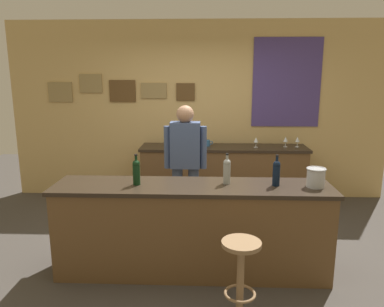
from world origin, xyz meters
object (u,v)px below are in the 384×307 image
bartender (185,161)px  wine_glass_d (286,140)px  wine_glass_e (297,140)px  coffee_mug (208,143)px  wine_bottle_a (136,171)px  wine_bottle_c (276,172)px  wine_glass_a (177,140)px  wine_glass_c (256,140)px  bar_stool (241,267)px  wine_bottle_b (227,170)px  ice_bucket (316,177)px  wine_glass_b (189,140)px

bartender → wine_glass_d: size_ratio=10.45×
wine_glass_e → coffee_mug: (-1.36, 0.01, -0.06)m
wine_bottle_a → wine_bottle_c: (1.36, 0.02, 0.00)m
wine_glass_a → wine_glass_c: bearing=2.1°
bar_stool → wine_bottle_b: size_ratio=2.22×
wine_bottle_c → bar_stool: bearing=-117.9°
wine_glass_a → wine_glass_e: size_ratio=1.00×
bar_stool → ice_bucket: (0.76, 0.71, 0.56)m
ice_bucket → wine_glass_a: 2.48m
wine_bottle_a → wine_bottle_c: same height
wine_bottle_b → wine_bottle_c: bearing=-6.0°
wine_bottle_c → coffee_mug: wine_bottle_c is taller
bartender → wine_bottle_c: (0.93, -0.91, 0.12)m
wine_glass_b → wine_glass_e: (1.64, 0.09, 0.00)m
wine_bottle_b → wine_glass_a: size_ratio=1.97×
wine_bottle_a → wine_glass_c: (1.42, 2.02, -0.05)m
wine_bottle_a → ice_bucket: 1.73m
wine_bottle_c → ice_bucket: 0.37m
wine_bottle_c → coffee_mug: 2.18m
wine_bottle_c → wine_glass_b: (-0.95, 1.97, -0.05)m
wine_bottle_c → wine_glass_c: 2.00m
wine_glass_c → ice_bucket: bearing=-81.4°
bartender → wine_bottle_b: (0.46, -0.86, 0.12)m
wine_glass_b → wine_bottle_a: bearing=-101.7°
wine_bottle_c → ice_bucket: wine_bottle_c is taller
wine_glass_a → wine_glass_e: (1.81, 0.11, 0.00)m
bartender → wine_glass_d: bartender is taller
wine_bottle_b → wine_glass_a: wine_bottle_b is taller
wine_bottle_b → wine_bottle_c: same height
wine_bottle_c → wine_glass_e: (0.70, 2.06, -0.05)m
wine_glass_a → coffee_mug: (0.46, 0.12, -0.06)m
bartender → wine_bottle_c: size_ratio=5.29×
wine_bottle_a → wine_glass_d: wine_bottle_a is taller
bartender → wine_glass_c: bartender is taller
wine_glass_c → coffee_mug: size_ratio=1.24×
bartender → coffee_mug: bearing=76.8°
wine_bottle_a → ice_bucket: size_ratio=1.63×
bar_stool → wine_bottle_c: 1.03m
wine_bottle_a → wine_glass_c: bearing=54.8°
bartender → bar_stool: bartender is taller
bar_stool → wine_bottle_b: 0.99m
bartender → bar_stool: (0.54, -1.65, -0.48)m
wine_bottle_b → wine_glass_c: bearing=74.5°
wine_glass_b → wine_bottle_c: bearing=-64.4°
wine_glass_b → wine_glass_e: size_ratio=1.00×
wine_bottle_a → wine_glass_e: wine_bottle_a is taller
wine_bottle_b → wine_glass_e: bearing=59.7°
ice_bucket → coffee_mug: size_ratio=1.50×
wine_glass_b → wine_glass_e: bearing=3.1°
bar_stool → coffee_mug: bearing=95.4°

